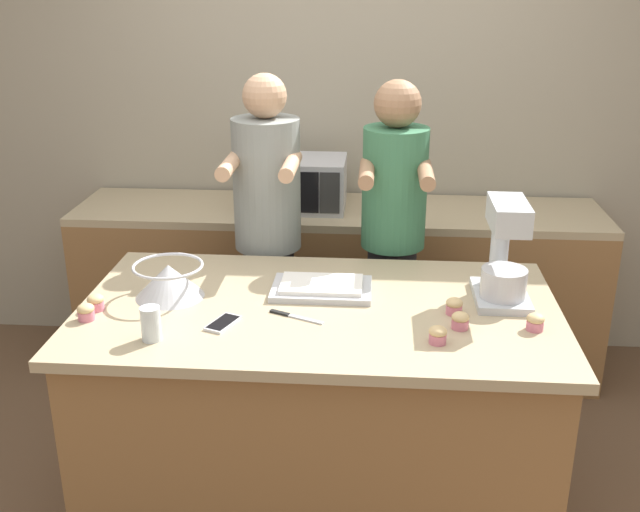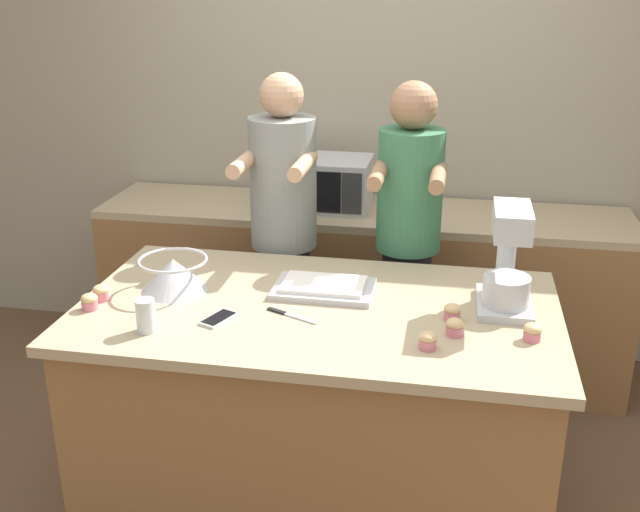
# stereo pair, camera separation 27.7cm
# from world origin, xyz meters

# --- Properties ---
(ground_plane) EXTENTS (16.00, 16.00, 0.00)m
(ground_plane) POSITION_xyz_m (0.00, 0.00, 0.00)
(ground_plane) COLOR brown
(back_wall) EXTENTS (10.00, 0.06, 2.70)m
(back_wall) POSITION_xyz_m (0.00, 1.62, 1.35)
(back_wall) COLOR gray
(back_wall) RESTS_ON ground_plane
(island_counter) EXTENTS (1.79, 1.00, 0.93)m
(island_counter) POSITION_xyz_m (0.00, 0.00, 0.47)
(island_counter) COLOR olive
(island_counter) RESTS_ON ground_plane
(back_counter) EXTENTS (2.80, 0.60, 0.92)m
(back_counter) POSITION_xyz_m (0.00, 1.27, 0.46)
(back_counter) COLOR olive
(back_counter) RESTS_ON ground_plane
(person_left) EXTENTS (0.32, 0.49, 1.70)m
(person_left) POSITION_xyz_m (-0.29, 0.69, 0.90)
(person_left) COLOR #232328
(person_left) RESTS_ON ground_plane
(person_right) EXTENTS (0.31, 0.48, 1.68)m
(person_right) POSITION_xyz_m (0.28, 0.68, 0.90)
(person_right) COLOR #232328
(person_right) RESTS_ON ground_plane
(stand_mixer) EXTENTS (0.20, 0.30, 0.39)m
(stand_mixer) POSITION_xyz_m (0.68, 0.11, 1.11)
(stand_mixer) COLOR #B2B7BC
(stand_mixer) RESTS_ON island_counter
(mixing_bowl) EXTENTS (0.27, 0.27, 0.13)m
(mixing_bowl) POSITION_xyz_m (-0.58, 0.04, 1.00)
(mixing_bowl) COLOR #BCBCC1
(mixing_bowl) RESTS_ON island_counter
(baking_tray) EXTENTS (0.39, 0.25, 0.04)m
(baking_tray) POSITION_xyz_m (-0.00, 0.13, 0.95)
(baking_tray) COLOR #BCBCC1
(baking_tray) RESTS_ON island_counter
(microwave_oven) EXTENTS (0.50, 0.35, 0.27)m
(microwave_oven) POSITION_xyz_m (-0.21, 1.26, 1.06)
(microwave_oven) COLOR #B7B7BC
(microwave_oven) RESTS_ON back_counter
(cell_phone) EXTENTS (0.12, 0.16, 0.01)m
(cell_phone) POSITION_xyz_m (-0.33, -0.18, 0.94)
(cell_phone) COLOR silver
(cell_phone) RESTS_ON island_counter
(drinking_glass) EXTENTS (0.07, 0.07, 0.12)m
(drinking_glass) POSITION_xyz_m (-0.54, -0.32, 0.99)
(drinking_glass) COLOR silver
(drinking_glass) RESTS_ON island_counter
(knife) EXTENTS (0.21, 0.11, 0.01)m
(knife) POSITION_xyz_m (-0.09, -0.10, 0.94)
(knife) COLOR #BCBCC1
(knife) RESTS_ON island_counter
(cupcake_0) EXTENTS (0.06, 0.06, 0.06)m
(cupcake_0) POSITION_xyz_m (0.76, -0.14, 0.97)
(cupcake_0) COLOR #D17084
(cupcake_0) RESTS_ON island_counter
(cupcake_1) EXTENTS (0.06, 0.06, 0.06)m
(cupcake_1) POSITION_xyz_m (-0.82, -0.18, 0.97)
(cupcake_1) COLOR #D17084
(cupcake_1) RESTS_ON island_counter
(cupcake_2) EXTENTS (0.06, 0.06, 0.06)m
(cupcake_2) POSITION_xyz_m (0.50, -0.03, 0.97)
(cupcake_2) COLOR #D17084
(cupcake_2) RESTS_ON island_counter
(cupcake_3) EXTENTS (0.06, 0.06, 0.06)m
(cupcake_3) POSITION_xyz_m (-0.82, -0.10, 0.97)
(cupcake_3) COLOR #D17084
(cupcake_3) RESTS_ON island_counter
(cupcake_4) EXTENTS (0.06, 0.06, 0.06)m
(cupcake_4) POSITION_xyz_m (0.51, -0.15, 0.97)
(cupcake_4) COLOR #D17084
(cupcake_4) RESTS_ON island_counter
(cupcake_5) EXTENTS (0.06, 0.06, 0.06)m
(cupcake_5) POSITION_xyz_m (0.42, -0.27, 0.97)
(cupcake_5) COLOR #D17084
(cupcake_5) RESTS_ON island_counter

